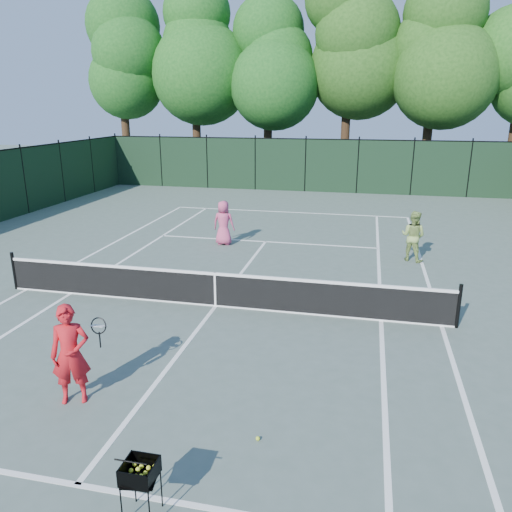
% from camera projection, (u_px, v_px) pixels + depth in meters
% --- Properties ---
extents(ground, '(90.00, 90.00, 0.00)m').
position_uv_depth(ground, '(216.00, 306.00, 12.73)').
color(ground, '#4D5D54').
rests_on(ground, ground).
extents(sideline_doubles_left, '(0.10, 23.77, 0.01)m').
position_uv_depth(sideline_doubles_left, '(27.00, 289.00, 13.87)').
color(sideline_doubles_left, white).
rests_on(sideline_doubles_left, ground).
extents(sideline_doubles_right, '(0.10, 23.77, 0.01)m').
position_uv_depth(sideline_doubles_right, '(442.00, 326.00, 11.58)').
color(sideline_doubles_right, white).
rests_on(sideline_doubles_right, ground).
extents(sideline_singles_left, '(0.10, 23.77, 0.01)m').
position_uv_depth(sideline_singles_left, '(71.00, 293.00, 13.58)').
color(sideline_singles_left, white).
rests_on(sideline_singles_left, ground).
extents(sideline_singles_right, '(0.10, 23.77, 0.01)m').
position_uv_depth(sideline_singles_right, '(381.00, 321.00, 11.87)').
color(sideline_singles_right, white).
rests_on(sideline_singles_right, ground).
extents(baseline_far, '(10.97, 0.10, 0.01)m').
position_uv_depth(baseline_far, '(288.00, 212.00, 23.82)').
color(baseline_far, white).
rests_on(baseline_far, ground).
extents(service_line_near, '(8.23, 0.10, 0.01)m').
position_uv_depth(service_line_near, '(77.00, 485.00, 6.75)').
color(service_line_near, white).
rests_on(service_line_near, ground).
extents(service_line_far, '(8.23, 0.10, 0.01)m').
position_uv_depth(service_line_far, '(266.00, 242.00, 18.70)').
color(service_line_far, white).
rests_on(service_line_far, ground).
extents(center_service_line, '(0.10, 12.80, 0.01)m').
position_uv_depth(center_service_line, '(216.00, 306.00, 12.73)').
color(center_service_line, white).
rests_on(center_service_line, ground).
extents(tennis_net, '(11.69, 0.09, 1.06)m').
position_uv_depth(tennis_net, '(215.00, 289.00, 12.59)').
color(tennis_net, black).
rests_on(tennis_net, ground).
extents(fence_far, '(24.00, 0.05, 3.00)m').
position_uv_depth(fence_far, '(305.00, 166.00, 29.09)').
color(fence_far, black).
rests_on(fence_far, ground).
extents(tree_0, '(6.40, 6.40, 13.14)m').
position_uv_depth(tree_0, '(120.00, 54.00, 33.13)').
color(tree_0, black).
rests_on(tree_0, ground).
extents(tree_1, '(6.80, 6.80, 13.98)m').
position_uv_depth(tree_1, '(194.00, 44.00, 32.40)').
color(tree_1, black).
rests_on(tree_1, ground).
extents(tree_2, '(6.00, 6.00, 12.40)m').
position_uv_depth(tree_2, '(268.00, 58.00, 31.45)').
color(tree_2, black).
rests_on(tree_2, ground).
extents(tree_3, '(7.00, 7.00, 14.45)m').
position_uv_depth(tree_3, '(350.00, 35.00, 30.50)').
color(tree_3, black).
rests_on(tree_3, ground).
extents(tree_4, '(6.20, 6.20, 12.97)m').
position_uv_depth(tree_4, '(436.00, 47.00, 29.06)').
color(tree_4, black).
rests_on(tree_4, ground).
extents(coach, '(0.81, 0.87, 1.78)m').
position_uv_depth(coach, '(71.00, 354.00, 8.43)').
color(coach, red).
rests_on(coach, ground).
extents(player_pink, '(0.81, 0.54, 1.62)m').
position_uv_depth(player_pink, '(224.00, 223.00, 18.13)').
color(player_pink, '#C44570').
rests_on(player_pink, ground).
extents(player_green, '(1.00, 0.92, 1.66)m').
position_uv_depth(player_green, '(413.00, 236.00, 16.23)').
color(player_green, '#8BA854').
rests_on(player_green, ground).
extents(ball_hopper, '(0.47, 0.47, 0.78)m').
position_uv_depth(ball_hopper, '(140.00, 472.00, 6.08)').
color(ball_hopper, black).
rests_on(ball_hopper, ground).
extents(loose_ball_near_cart, '(0.07, 0.07, 0.07)m').
position_uv_depth(loose_ball_near_cart, '(258.00, 438.00, 7.64)').
color(loose_ball_near_cart, '#BBD92C').
rests_on(loose_ball_near_cart, ground).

